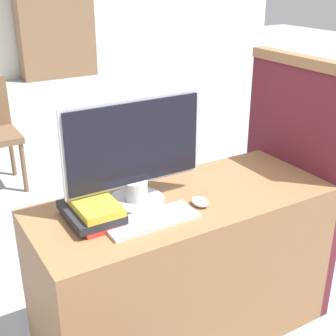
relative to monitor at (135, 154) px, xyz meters
name	(u,v)px	position (x,y,z in m)	size (l,w,h in m)	color
desk	(183,270)	(0.20, -0.07, -0.60)	(1.35, 0.56, 0.75)	#8C603D
carrel_divider	(291,179)	(0.90, -0.02, -0.32)	(0.07, 0.66, 1.30)	#5B1E28
monitor	(135,154)	(0.00, 0.00, 0.00)	(0.62, 0.24, 0.46)	#B7B7BC
keyboard	(151,220)	(-0.02, -0.18, -0.22)	(0.38, 0.15, 0.02)	silver
mouse	(200,202)	(0.22, -0.16, -0.21)	(0.07, 0.09, 0.03)	white
book_stack	(93,211)	(-0.22, -0.05, -0.19)	(0.20, 0.27, 0.08)	#B72D28
bookshelf_far	(55,22)	(1.63, 5.91, -0.10)	(1.21, 0.32, 1.76)	#846042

